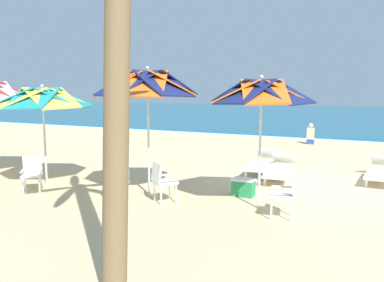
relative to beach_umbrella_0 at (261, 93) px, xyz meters
name	(u,v)px	position (x,y,z in m)	size (l,w,h in m)	color
ground_plane	(317,189)	(0.84, 2.17, -2.34)	(80.00, 80.00, 0.00)	beige
sea	(364,115)	(0.84, 30.10, -2.29)	(80.00, 36.00, 0.10)	#19607F
surf_foam	(348,141)	(0.84, 11.80, -2.33)	(80.00, 0.70, 0.01)	white
beach_umbrella_0	(261,93)	(0.00, 0.00, 0.00)	(2.13, 2.13, 2.69)	silver
plastic_chair_0	(285,192)	(0.61, -0.37, -1.84)	(0.54, 0.52, 0.87)	white
beach_umbrella_1	(148,85)	(-2.57, -0.06, 0.17)	(2.39, 2.39, 2.92)	silver
plastic_chair_1	(117,179)	(-2.87, -0.85, -1.84)	(0.63, 0.62, 0.87)	white
plastic_chair_2	(162,180)	(-1.98, -0.48, -1.84)	(0.62, 0.63, 0.87)	white
beach_umbrella_2	(43,99)	(-5.39, -0.40, -0.16)	(2.49, 2.49, 2.53)	silver
plastic_chair_3	(32,172)	(-5.10, -1.11, -1.84)	(0.63, 0.63, 0.87)	white
sun_lounger_0	(381,171)	(2.24, 3.68, -2.06)	(0.77, 2.18, 0.62)	white
sun_lounger_1	(280,169)	(-0.21, 2.77, -2.06)	(0.84, 2.20, 0.62)	white
sun_lounger_2	(261,163)	(-0.89, 3.39, -2.06)	(0.77, 2.18, 0.62)	white
palm_tree_1	(117,10)	(-0.63, -3.82, 0.99)	(2.73, 2.71, 5.57)	brown
cooler_box	(243,187)	(-0.58, 0.77, -2.14)	(0.50, 0.34, 0.40)	#238C4C
beachgoer_seated	(311,137)	(-0.57, 10.23, -2.04)	(0.30, 0.93, 0.92)	#2D4CA5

